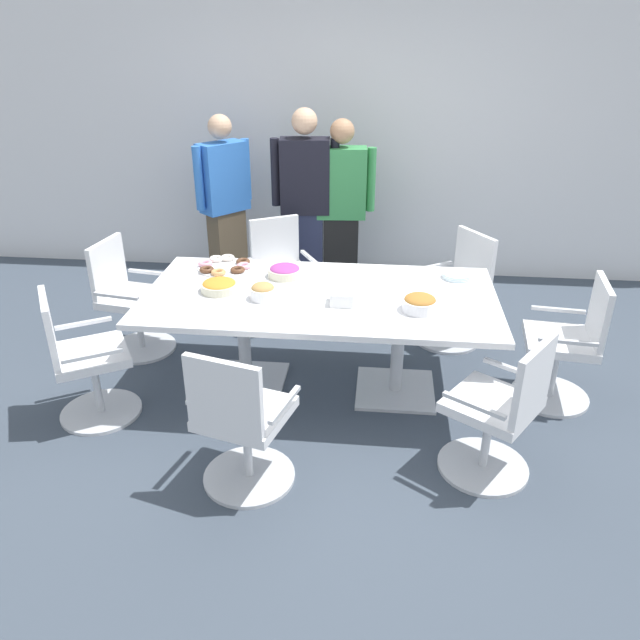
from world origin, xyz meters
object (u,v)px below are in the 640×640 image
(conference_table, at_px, (320,310))
(donut_platter, at_px, (225,266))
(office_chair_2, at_px, (456,295))
(snack_bowl_candy_mix, at_px, (285,271))
(office_chair_0, at_px, (499,416))
(snack_bowl_cookies, at_px, (263,291))
(office_chair_5, at_px, (84,364))
(person_standing_2, at_px, (341,209))
(person_standing_0, at_px, (225,203))
(plate_stack, at_px, (457,276))
(office_chair_3, at_px, (282,279))
(office_chair_1, at_px, (567,348))
(office_chair_6, at_px, (241,426))
(snack_bowl_pretzels, at_px, (420,303))
(office_chair_4, at_px, (130,303))
(snack_bowl_chips_orange, at_px, (219,286))
(napkin_pile, at_px, (342,298))
(person_standing_1, at_px, (305,204))

(conference_table, height_order, donut_platter, donut_platter)
(office_chair_2, distance_m, snack_bowl_candy_mix, 1.49)
(office_chair_2, bearing_deg, snack_bowl_candy_mix, 80.45)
(office_chair_0, height_order, snack_bowl_cookies, office_chair_0)
(office_chair_5, height_order, snack_bowl_candy_mix, office_chair_5)
(person_standing_2, bearing_deg, snack_bowl_cookies, 72.93)
(conference_table, distance_m, person_standing_0, 2.06)
(office_chair_2, height_order, plate_stack, office_chair_2)
(office_chair_3, distance_m, office_chair_5, 1.90)
(office_chair_1, bearing_deg, snack_bowl_cookies, 100.42)
(office_chair_6, distance_m, snack_bowl_cookies, 1.04)
(office_chair_6, height_order, person_standing_0, person_standing_0)
(snack_bowl_candy_mix, relative_size, donut_platter, 0.60)
(office_chair_5, bearing_deg, snack_bowl_cookies, 78.01)
(office_chair_2, xyz_separation_m, donut_platter, (-1.79, -0.48, 0.36))
(office_chair_6, height_order, snack_bowl_cookies, office_chair_6)
(office_chair_6, xyz_separation_m, donut_platter, (-0.44, 1.48, 0.36))
(office_chair_0, bearing_deg, snack_bowl_candy_mix, 85.85)
(office_chair_6, relative_size, snack_bowl_pretzels, 3.98)
(conference_table, distance_m, office_chair_4, 1.64)
(snack_bowl_chips_orange, height_order, plate_stack, snack_bowl_chips_orange)
(office_chair_3, height_order, snack_bowl_candy_mix, office_chair_3)
(snack_bowl_pretzels, bearing_deg, plate_stack, 63.28)
(conference_table, bearing_deg, napkin_pile, -41.69)
(office_chair_6, bearing_deg, snack_bowl_cookies, 108.07)
(napkin_pile, bearing_deg, person_standing_0, 123.57)
(office_chair_3, bearing_deg, napkin_pile, 87.76)
(office_chair_4, distance_m, person_standing_1, 1.81)
(office_chair_3, bearing_deg, snack_bowl_chips_orange, 48.07)
(office_chair_1, relative_size, snack_bowl_chips_orange, 3.55)
(person_standing_0, distance_m, snack_bowl_cookies, 1.99)
(conference_table, distance_m, office_chair_6, 1.15)
(office_chair_6, xyz_separation_m, snack_bowl_cookies, (-0.04, 0.96, 0.40))
(office_chair_3, bearing_deg, snack_bowl_pretzels, 102.33)
(person_standing_2, xyz_separation_m, plate_stack, (0.94, -1.28, -0.10))
(office_chair_0, xyz_separation_m, person_standing_0, (-2.20, 2.56, 0.46))
(conference_table, bearing_deg, snack_bowl_pretzels, -16.66)
(office_chair_1, distance_m, napkin_pile, 1.60)
(office_chair_2, height_order, napkin_pile, office_chair_2)
(office_chair_6, relative_size, napkin_pile, 5.97)
(office_chair_6, bearing_deg, person_standing_2, 98.23)
(office_chair_0, relative_size, donut_platter, 2.23)
(office_chair_2, bearing_deg, conference_table, 96.69)
(office_chair_3, bearing_deg, office_chair_1, 125.28)
(snack_bowl_candy_mix, relative_size, snack_bowl_pretzels, 1.07)
(office_chair_1, bearing_deg, office_chair_4, 89.24)
(office_chair_2, distance_m, office_chair_6, 2.38)
(office_chair_3, bearing_deg, office_chair_5, 27.03)
(office_chair_5, height_order, napkin_pile, office_chair_5)
(office_chair_3, relative_size, plate_stack, 4.35)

